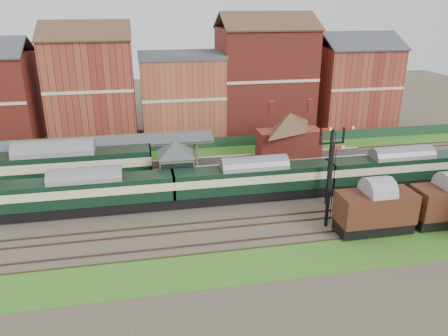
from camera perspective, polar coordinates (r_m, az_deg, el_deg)
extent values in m
plane|color=#473D33|center=(45.77, -2.02, -4.57)|extent=(160.00, 160.00, 0.00)
cube|color=#2D6619|center=(60.45, -4.47, 1.90)|extent=(90.00, 4.50, 0.06)
cube|color=#2D6619|center=(35.47, 1.18, -12.76)|extent=(90.00, 5.00, 0.06)
cube|color=#193823|center=(62.11, -4.71, 3.12)|extent=(90.00, 0.12, 1.50)
cube|color=#2D2D2D|center=(54.10, -8.94, -0.10)|extent=(55.00, 3.40, 1.00)
cube|color=#667351|center=(47.90, -6.21, -1.90)|extent=(3.40, 3.20, 2.40)
cube|color=#46492E|center=(47.10, -6.32, 0.56)|extent=(3.60, 3.40, 2.00)
pyramid|color=#383A3F|center=(46.50, -6.40, 2.64)|extent=(5.40, 5.40, 1.60)
cube|color=maroon|center=(49.16, 3.11, -1.32)|extent=(3.00, 2.40, 2.20)
cube|color=#4C3323|center=(48.05, 3.33, 0.00)|extent=(3.20, 1.34, 0.79)
cube|color=#4C3323|center=(49.22, 2.96, 0.53)|extent=(3.20, 1.34, 0.79)
cube|color=#9A3227|center=(56.41, 8.45, 3.23)|extent=(8.00, 3.00, 3.50)
pyramid|color=#4C3323|center=(55.62, 8.60, 6.03)|extent=(8.10, 8.10, 2.20)
cube|color=#9A3227|center=(54.71, 6.15, 6.44)|extent=(0.60, 0.60, 1.60)
cube|color=#9A3227|center=(56.37, 11.05, 6.60)|extent=(0.60, 0.60, 1.60)
cube|color=#46492E|center=(54.39, -27.16, 0.34)|extent=(0.22, 0.22, 3.40)
cube|color=#46492E|center=(54.94, -3.92, 2.88)|extent=(0.22, 0.22, 3.40)
cube|color=#383A3F|center=(52.05, -15.75, 3.28)|extent=(26.00, 1.99, 0.90)
cube|color=#383A3F|center=(53.87, -15.62, 3.88)|extent=(26.00, 1.99, 0.90)
cube|color=#46492E|center=(52.85, -15.73, 3.98)|extent=(26.00, 0.20, 0.20)
cube|color=black|center=(45.31, 13.59, 0.05)|extent=(0.25, 0.25, 8.00)
cube|color=black|center=(44.47, 13.87, 3.19)|extent=(2.60, 0.18, 0.18)
cube|color=#B2140F|center=(43.80, 13.26, 4.95)|extent=(1.10, 0.08, 0.25)
cube|color=#B2140F|center=(44.82, 16.08, 5.05)|extent=(1.10, 0.08, 0.25)
cube|color=black|center=(40.73, 13.58, -2.36)|extent=(0.25, 0.25, 8.00)
cube|color=#B2140F|center=(39.68, 14.76, 2.62)|extent=(1.10, 0.08, 0.25)
cube|color=maroon|center=(67.24, -16.84, 9.62)|extent=(12.00, 10.00, 15.00)
cube|color=#9F4F33|center=(67.52, -5.55, 9.16)|extent=(12.00, 10.00, 12.00)
cube|color=#9A3227|center=(69.59, 5.30, 11.20)|extent=(14.00, 10.00, 16.00)
cube|color=maroon|center=(75.42, 16.44, 10.04)|extent=(12.00, 10.00, 13.00)
cube|color=black|center=(45.37, -17.23, -4.87)|extent=(16.83, 2.36, 1.03)
cube|color=black|center=(44.67, -17.46, -2.87)|extent=(16.83, 2.62, 2.43)
cube|color=beige|center=(44.56, -17.50, -2.52)|extent=(16.85, 2.66, 0.84)
cube|color=slate|center=(44.16, -17.65, -1.26)|extent=(16.83, 2.62, 0.56)
cube|color=black|center=(46.41, 3.86, -3.31)|extent=(16.83, 2.36, 1.03)
cube|color=black|center=(45.72, 3.92, -1.34)|extent=(16.83, 2.62, 2.43)
cube|color=beige|center=(45.61, 3.92, -1.00)|extent=(16.85, 2.66, 0.84)
cube|color=slate|center=(45.23, 3.96, 0.25)|extent=(16.83, 2.62, 0.56)
cube|color=black|center=(53.05, 21.73, -1.63)|extent=(16.83, 2.36, 1.03)
cube|color=black|center=(52.46, 21.98, 0.11)|extent=(16.83, 2.62, 2.43)
cube|color=beige|center=(52.36, 22.02, 0.41)|extent=(16.85, 2.66, 0.84)
cube|color=slate|center=(52.03, 22.18, 1.51)|extent=(16.83, 2.62, 0.56)
cube|color=black|center=(51.79, -20.69, -1.90)|extent=(20.43, 2.86, 1.25)
cube|color=black|center=(51.06, -20.99, 0.27)|extent=(20.43, 3.18, 2.95)
cube|color=beige|center=(50.94, -21.04, 0.64)|extent=(20.45, 3.22, 1.02)
cube|color=slate|center=(50.54, -21.23, 2.02)|extent=(20.43, 3.18, 0.68)
cube|color=black|center=(42.15, 18.87, -7.13)|extent=(6.83, 2.51, 1.02)
cube|color=#421E12|center=(41.34, 19.18, -4.83)|extent=(6.83, 2.96, 2.73)
cube|color=gray|center=(40.73, 19.43, -2.92)|extent=(6.83, 2.96, 0.50)
cube|color=black|center=(46.18, 27.00, -5.87)|extent=(6.75, 2.49, 1.01)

